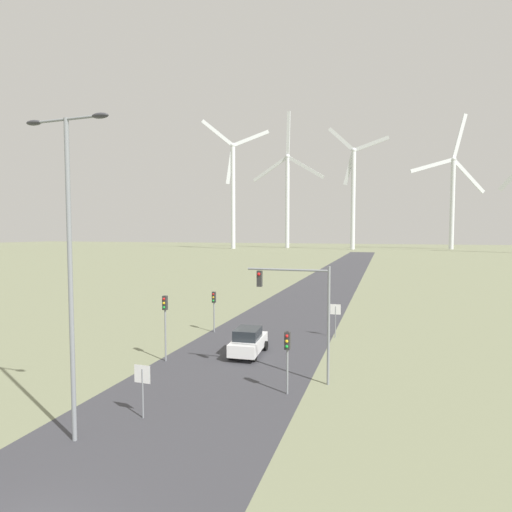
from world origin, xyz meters
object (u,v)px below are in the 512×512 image
Objects in this scene: traffic_light_post_mid_left at (214,302)px; traffic_light_mast_overhead at (300,299)px; wind_turbine_center at (353,190)px; wind_turbine_left at (287,191)px; stop_sign_far at (335,314)px; traffic_light_post_near_right at (287,349)px; wind_turbine_right at (453,193)px; car_approaching at (248,341)px; stop_sign_near at (142,381)px; traffic_light_post_near_left at (165,313)px; wind_turbine_far_left at (233,186)px; streetlamp at (70,246)px.

traffic_light_mast_overhead is at bearing -43.78° from traffic_light_post_mid_left.
traffic_light_post_mid_left is 0.06× the size of wind_turbine_center.
traffic_light_post_mid_left is 188.65m from wind_turbine_left.
stop_sign_far is at bearing 8.23° from traffic_light_post_mid_left.
wind_turbine_right is (36.24, 199.53, 25.70)m from traffic_light_post_near_right.
wind_turbine_center is (35.56, -10.01, -1.58)m from wind_turbine_left.
stop_sign_near is at bearing -98.14° from car_approaching.
traffic_light_post_near_left is 203.40m from wind_turbine_right.
wind_turbine_far_left is 1.08× the size of wind_turbine_center.
streetlamp is 6.70m from stop_sign_near.
wind_turbine_center is 0.91× the size of wind_turbine_right.
wind_turbine_left is (-40.60, 197.83, 29.20)m from stop_sign_near.
wind_turbine_left is at bearing 101.55° from traffic_light_post_mid_left.
streetlamp reaches higher than traffic_light_post_near_left.
streetlamp is 10.93m from traffic_light_post_near_left.
traffic_light_mast_overhead reaches higher than traffic_light_post_near_left.
stop_sign_near is 8.05m from traffic_light_post_near_left.
wind_turbine_center is at bearing 90.59° from traffic_light_post_mid_left.
wind_turbine_left reaches higher than traffic_light_post_mid_left.
traffic_light_post_near_left is at bearing 174.96° from traffic_light_mast_overhead.
stop_sign_far is 173.88m from wind_turbine_center.
wind_turbine_center reaches higher than streetlamp.
traffic_light_post_near_right is at bearing -94.94° from stop_sign_far.
wind_turbine_left is at bearing 101.11° from traffic_light_post_near_left.
wind_turbine_center is (59.47, 9.93, -2.70)m from wind_turbine_far_left.
streetlamp is at bearing -128.87° from traffic_light_mast_overhead.
car_approaching is at bearing 76.96° from streetlamp.
traffic_light_post_mid_left is 174.80m from wind_turbine_center.
traffic_light_post_near_right is at bearing 39.62° from stop_sign_near.
car_approaching is at bearing -77.37° from wind_turbine_left.
traffic_light_post_near_right is at bearing -86.71° from wind_turbine_center.
car_approaching is at bearing -128.60° from stop_sign_far.
car_approaching is at bearing 139.35° from traffic_light_mast_overhead.
traffic_light_post_near_right is at bearing -68.01° from wind_turbine_far_left.
stop_sign_near is at bearing -131.60° from traffic_light_mast_overhead.
traffic_light_post_near_left is at bearing -89.36° from traffic_light_post_mid_left.
traffic_light_post_near_right is at bearing -100.29° from wind_turbine_right.
wind_turbine_far_left is (-63.03, 180.39, 24.28)m from streetlamp.
wind_turbine_right is at bearing 79.68° from traffic_light_mast_overhead.
traffic_light_post_near_left is at bearing 99.80° from streetlamp.
wind_turbine_center reaches higher than stop_sign_near.
traffic_light_post_mid_left is at bearing -89.41° from wind_turbine_center.
traffic_light_post_near_left is 0.66× the size of traffic_light_mast_overhead.
streetlamp is 0.19× the size of wind_turbine_far_left.
traffic_light_mast_overhead is (7.23, 8.97, -3.14)m from streetlamp.
traffic_light_post_near_left reaches higher than traffic_light_post_mid_left.
traffic_light_mast_overhead reaches higher than traffic_light_post_mid_left.
streetlamp is 5.26× the size of stop_sign_near.
streetlamp is 205.41m from wind_turbine_left.
wind_turbine_center is at bearing 90.59° from traffic_light_post_near_left.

